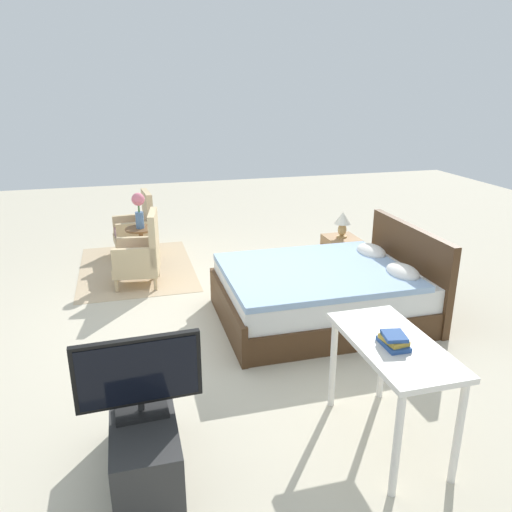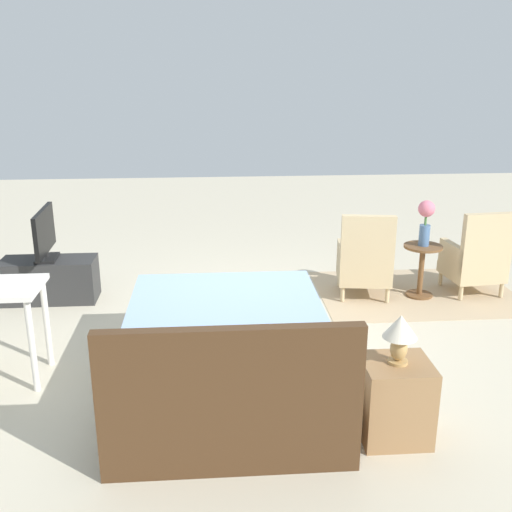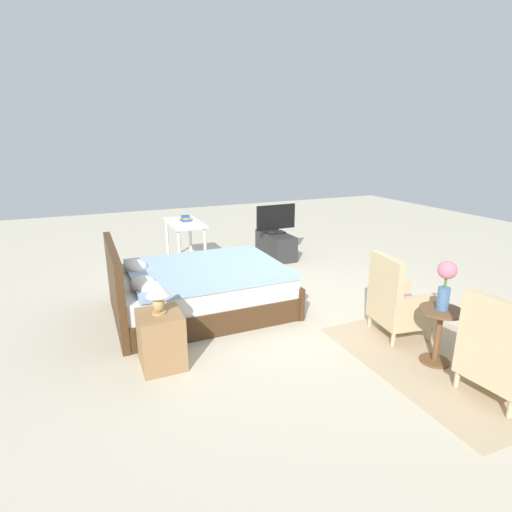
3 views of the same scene
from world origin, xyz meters
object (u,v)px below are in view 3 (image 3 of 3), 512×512
at_px(nightstand, 161,339).
at_px(tv_flatscreen, 276,219).
at_px(armchair_by_window_right, 397,303).
at_px(flower_vase, 446,280).
at_px(side_table, 439,329).
at_px(table_lamp, 158,292).
at_px(vanity_desk, 185,229).
at_px(bed, 198,289).
at_px(book_stack, 186,219).
at_px(armchair_by_window_left, 500,356).
at_px(tv_stand, 276,245).

xyz_separation_m(nightstand, tv_flatscreen, (2.86, -2.64, 0.45)).
bearing_deg(armchair_by_window_right, flower_vase, 176.87).
bearing_deg(side_table, table_lamp, 67.33).
distance_m(tv_flatscreen, vanity_desk, 1.66).
bearing_deg(nightstand, bed, -31.55).
bearing_deg(flower_vase, tv_flatscreen, -2.68).
xyz_separation_m(flower_vase, book_stack, (4.06, 1.43, -0.04)).
height_order(flower_vase, tv_flatscreen, flower_vase).
distance_m(bed, tv_flatscreen, 2.70).
bearing_deg(flower_vase, side_table, 0.00).
xyz_separation_m(tv_flatscreen, vanity_desk, (0.12, 1.65, -0.06)).
bearing_deg(flower_vase, vanity_desk, 20.11).
xyz_separation_m(armchair_by_window_right, vanity_desk, (3.41, 1.50, 0.28)).
xyz_separation_m(bed, book_stack, (1.96, -0.36, 0.52)).
relative_size(armchair_by_window_left, table_lamp, 2.79).
bearing_deg(book_stack, flower_vase, -160.57).
relative_size(side_table, table_lamp, 1.71).
height_order(flower_vase, table_lamp, flower_vase).
relative_size(vanity_desk, book_stack, 4.73).
bearing_deg(vanity_desk, flower_vase, -159.89).
xyz_separation_m(bed, table_lamp, (-1.07, 0.66, 0.46)).
relative_size(armchair_by_window_left, book_stack, 4.18).
distance_m(armchair_by_window_right, tv_stand, 3.29).
height_order(bed, table_lamp, bed).
relative_size(tv_stand, tv_flatscreen, 1.25).
bearing_deg(armchair_by_window_left, tv_stand, -1.91).
distance_m(armchair_by_window_right, nightstand, 2.53).
xyz_separation_m(side_table, flower_vase, (0.00, 0.00, 0.50)).
bearing_deg(nightstand, tv_flatscreen, -42.64).
height_order(side_table, book_stack, book_stack).
relative_size(side_table, vanity_desk, 0.54).
height_order(armchair_by_window_right, book_stack, armchair_by_window_right).
xyz_separation_m(table_lamp, vanity_desk, (2.98, -0.99, -0.10)).
distance_m(table_lamp, book_stack, 3.20).
bearing_deg(armchair_by_window_left, book_stack, 17.45).
bearing_deg(book_stack, armchair_by_window_left, -162.55).
relative_size(flower_vase, table_lamp, 1.45).
height_order(bed, armchair_by_window_left, bed).
relative_size(armchair_by_window_right, vanity_desk, 0.88).
bearing_deg(table_lamp, armchair_by_window_left, -123.15).
distance_m(nightstand, tv_stand, 3.89).
xyz_separation_m(flower_vase, tv_stand, (3.89, -0.18, -0.63)).
xyz_separation_m(armchair_by_window_right, tv_flatscreen, (3.29, -0.15, 0.33)).
relative_size(tv_flatscreen, book_stack, 3.48).
bearing_deg(tv_stand, bed, 132.12).
bearing_deg(flower_vase, nightstand, 67.33).
bearing_deg(table_lamp, side_table, -112.67).
bearing_deg(table_lamp, tv_stand, -42.67).
distance_m(tv_stand, vanity_desk, 1.71).
bearing_deg(tv_flatscreen, armchair_by_window_left, 178.09).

